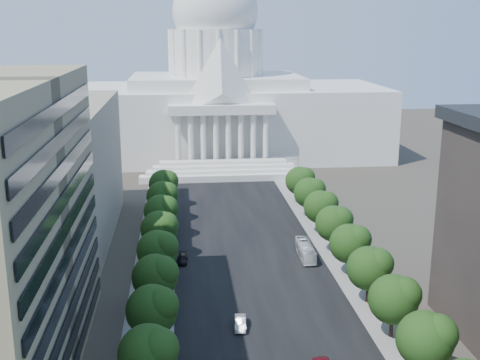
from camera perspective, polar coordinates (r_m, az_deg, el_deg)
name	(u,v)px	position (r m, az deg, el deg)	size (l,w,h in m)	color
road_asphalt	(244,244)	(131.34, 0.41, -6.13)	(30.00, 260.00, 0.01)	black
sidewalk_left	(156,248)	(130.79, -7.94, -6.36)	(8.00, 260.00, 0.02)	gray
sidewalk_right	(330,241)	(134.59, 8.52, -5.78)	(8.00, 260.00, 0.02)	gray
capitol	(216,100)	(219.15, -2.26, 7.55)	(120.00, 56.00, 73.00)	white
office_block_left_far	(22,172)	(140.26, -19.94, 0.73)	(38.00, 52.00, 30.00)	gray
tree_l_c	(150,353)	(78.88, -8.49, -15.88)	(7.79, 7.60, 9.97)	#33261C
tree_l_d	(154,309)	(89.45, -8.15, -12.02)	(7.79, 7.60, 9.97)	#33261C
tree_l_e	(157,276)	(100.34, -7.89, -8.98)	(7.79, 7.60, 9.97)	#33261C
tree_l_f	(159,249)	(111.46, -7.69, -6.54)	(7.79, 7.60, 9.97)	#33261C
tree_l_g	(161,228)	(122.74, -7.52, -4.55)	(7.79, 7.60, 9.97)	#33261C
tree_l_h	(162,211)	(134.15, -7.38, -2.89)	(7.79, 7.60, 9.97)	#33261C
tree_l_i	(163,196)	(145.65, -7.27, -1.50)	(7.79, 7.60, 9.97)	#33261C
tree_l_j	(165,183)	(157.23, -7.17, -0.31)	(7.79, 7.60, 9.97)	#33261C
tree_r_c	(428,338)	(84.86, 17.41, -14.11)	(7.79, 7.60, 9.97)	#33261C
tree_r_d	(396,298)	(94.76, 14.57, -10.78)	(7.79, 7.60, 9.97)	#33261C
tree_r_e	(371,267)	(105.10, 12.33, -8.08)	(7.79, 7.60, 9.97)	#33261C
tree_r_f	(351,243)	(115.77, 10.51, -5.85)	(7.79, 7.60, 9.97)	#33261C
tree_r_g	(335,223)	(126.67, 9.02, -4.00)	(7.79, 7.60, 9.97)	#33261C
tree_r_h	(322,206)	(137.75, 7.77, -2.45)	(7.79, 7.60, 9.97)	#33261C
tree_r_i	(311,192)	(148.98, 6.71, -1.12)	(7.79, 7.60, 9.97)	#33261C
tree_r_j	(301,180)	(160.31, 5.80, 0.02)	(7.79, 7.60, 9.97)	#33261C
streetlight_b	(442,345)	(85.11, 18.59, -14.61)	(2.61, 0.44, 9.00)	gray
streetlight_c	(379,270)	(105.99, 13.09, -8.30)	(2.61, 0.44, 9.00)	gray
streetlight_d	(341,223)	(128.35, 9.55, -4.07)	(2.61, 0.44, 9.00)	gray
streetlight_e	(315,192)	(151.54, 7.11, -1.11)	(2.61, 0.44, 9.00)	gray
streetlight_f	(296,169)	(175.23, 5.32, 1.05)	(2.61, 0.44, 9.00)	gray
car_silver	(240,323)	(96.90, 0.03, -13.41)	(1.75, 5.02, 1.66)	#B5B8BD
car_dark_b	(182,259)	(122.04, -5.50, -7.47)	(2.06, 5.07, 1.47)	black
city_bus	(305,250)	(124.44, 6.22, -6.64)	(2.60, 11.11, 3.10)	silver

